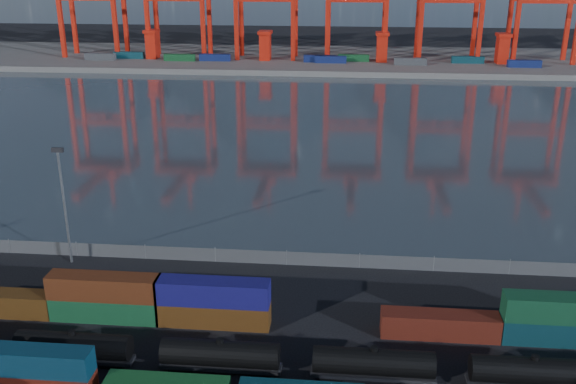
{
  "coord_description": "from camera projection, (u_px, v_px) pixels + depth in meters",
  "views": [
    {
      "loc": [
        7.71,
        -51.43,
        40.15
      ],
      "look_at": [
        0.0,
        30.0,
        10.0
      ],
      "focal_mm": 40.0,
      "sensor_mm": 36.0,
      "label": 1
    }
  ],
  "objects": [
    {
      "name": "container_row_north",
      "position": [
        354.0,
        315.0,
        72.24
      ],
      "size": [
        142.83,
        2.66,
        5.67
      ],
      "color": "navy",
      "rests_on": "ground"
    },
    {
      "name": "tanker_string",
      "position": [
        146.0,
        351.0,
        66.01
      ],
      "size": [
        121.03,
        2.69,
        3.85
      ],
      "color": "black",
      "rests_on": "ground"
    },
    {
      "name": "straddle_carriers",
      "position": [
        323.0,
        45.0,
        246.95
      ],
      "size": [
        140.0,
        7.0,
        11.1
      ],
      "color": "red",
      "rests_on": "far_quay"
    },
    {
      "name": "quay_containers",
      "position": [
        300.0,
        59.0,
        245.02
      ],
      "size": [
        172.58,
        10.99,
        2.6
      ],
      "color": "navy",
      "rests_on": "far_quay"
    },
    {
      "name": "harbor_water",
      "position": [
        316.0,
        126.0,
        160.69
      ],
      "size": [
        700.0,
        700.0,
        0.0
      ],
      "primitive_type": "plane",
      "color": "#2F3C45",
      "rests_on": "ground"
    },
    {
      "name": "far_quay",
      "position": [
        330.0,
        59.0,
        258.43
      ],
      "size": [
        700.0,
        70.0,
        2.0
      ],
      "primitive_type": "cube",
      "color": "#514F4C",
      "rests_on": "ground"
    },
    {
      "name": "yard_light_mast",
      "position": [
        64.0,
        200.0,
        86.33
      ],
      "size": [
        1.6,
        0.4,
        16.6
      ],
      "color": "slate",
      "rests_on": "ground"
    },
    {
      "name": "waterfront_fence",
      "position": [
        287.0,
        258.0,
        88.42
      ],
      "size": [
        160.12,
        0.12,
        2.2
      ],
      "color": "#595B5E",
      "rests_on": "ground"
    }
  ]
}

